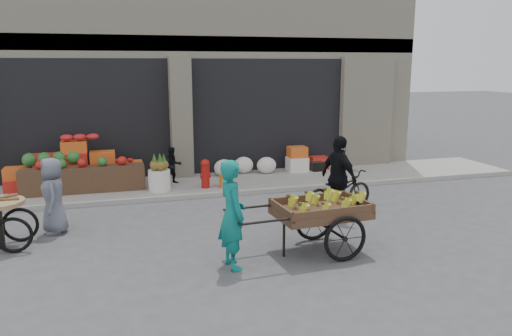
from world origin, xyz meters
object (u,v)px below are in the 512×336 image
object	(u,v)px
pineapple_bin	(159,180)
vendor_grey	(53,196)
bicycle	(339,191)
orange_bucket	(226,181)
cyclist	(339,178)
fire_hydrant	(205,172)
vendor_woman	(232,214)
seated_person	(173,165)
banana_cart	(318,207)

from	to	relation	value
pineapple_bin	vendor_grey	xyz separation A→B (m)	(-2.13, -2.17, 0.34)
bicycle	orange_bucket	bearing A→B (deg)	24.75
pineapple_bin	orange_bucket	bearing A→B (deg)	-3.58
pineapple_bin	cyclist	distance (m)	4.38
fire_hydrant	cyclist	size ratio (longest dim) A/B	0.42
vendor_woman	cyclist	distance (m)	3.23
orange_bucket	vendor_woman	world-z (taller)	vendor_woman
seated_person	vendor_grey	size ratio (longest dim) A/B	0.66
fire_hydrant	vendor_woman	bearing A→B (deg)	-95.67
vendor_grey	cyclist	distance (m)	5.48
bicycle	cyclist	xyz separation A→B (m)	(-0.20, -0.40, 0.39)
banana_cart	bicycle	xyz separation A→B (m)	(1.36, 2.02, -0.32)
vendor_woman	pineapple_bin	bearing A→B (deg)	0.82
fire_hydrant	cyclist	distance (m)	3.56
seated_person	banana_cart	size ratio (longest dim) A/B	0.36
fire_hydrant	cyclist	world-z (taller)	cyclist
fire_hydrant	orange_bucket	world-z (taller)	fire_hydrant
orange_bucket	cyclist	size ratio (longest dim) A/B	0.19
banana_cart	vendor_grey	xyz separation A→B (m)	(-4.28, 2.27, -0.06)
seated_person	cyclist	size ratio (longest dim) A/B	0.55
vendor_grey	bicycle	distance (m)	5.65
pineapple_bin	bicycle	bearing A→B (deg)	-34.78
pineapple_bin	cyclist	size ratio (longest dim) A/B	0.31
fire_hydrant	vendor_grey	xyz separation A→B (m)	(-3.23, -2.12, 0.21)
pineapple_bin	banana_cart	world-z (taller)	banana_cart
fire_hydrant	orange_bucket	size ratio (longest dim) A/B	2.22
seated_person	vendor_grey	bearing A→B (deg)	-142.40
vendor_grey	bicycle	size ratio (longest dim) A/B	0.83
vendor_grey	seated_person	bearing A→B (deg)	131.61
orange_bucket	vendor_grey	world-z (taller)	vendor_grey
pineapple_bin	seated_person	size ratio (longest dim) A/B	0.56
vendor_woman	bicycle	xyz separation A→B (m)	(2.86, 2.24, -0.40)
fire_hydrant	banana_cart	xyz separation A→B (m)	(1.04, -4.40, 0.27)
banana_cart	pineapple_bin	bearing A→B (deg)	111.56
vendor_woman	cyclist	bearing A→B (deg)	-62.40
seated_person	vendor_woman	world-z (taller)	vendor_woman
fire_hydrant	bicycle	distance (m)	3.38
pineapple_bin	seated_person	xyz separation A→B (m)	(0.40, 0.60, 0.21)
pineapple_bin	fire_hydrant	world-z (taller)	fire_hydrant
fire_hydrant	cyclist	xyz separation A→B (m)	(2.20, -2.78, 0.34)
vendor_woman	bicycle	distance (m)	3.65
seated_person	banana_cart	xyz separation A→B (m)	(1.74, -5.05, 0.18)
vendor_woman	cyclist	size ratio (longest dim) A/B	1.01
seated_person	vendor_woman	bearing A→B (deg)	-97.38
pineapple_bin	cyclist	world-z (taller)	cyclist
orange_bucket	vendor_grey	size ratio (longest dim) A/B	0.23
pineapple_bin	bicycle	distance (m)	4.26
orange_bucket	vendor_grey	distance (m)	4.29
seated_person	bicycle	world-z (taller)	seated_person
pineapple_bin	seated_person	distance (m)	0.75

